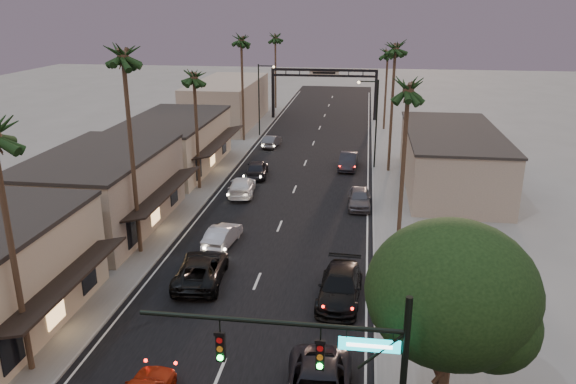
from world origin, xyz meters
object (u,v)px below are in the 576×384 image
(traffic_signal, at_px, (342,370))
(curbside_black, at_px, (340,287))
(palm_ra, at_px, (409,83))
(palm_rc, at_px, (388,49))
(palm_lc, at_px, (194,72))
(palm_far, at_px, (275,35))
(streetlight_right, at_px, (374,117))
(oncoming_silver, at_px, (222,235))
(arch, at_px, (324,81))
(corner_tree, at_px, (453,298))
(palm_ld, at_px, (241,37))
(streetlight_left, at_px, (261,94))
(palm_lb, at_px, (122,50))
(palm_rb, at_px, (396,44))
(oncoming_pickup, at_px, (201,269))

(traffic_signal, relative_size, curbside_black, 1.49)
(palm_ra, relative_size, palm_rc, 1.08)
(palm_lc, xyz_separation_m, palm_far, (0.30, 42.00, 0.97))
(streetlight_right, height_order, oncoming_silver, streetlight_right)
(traffic_signal, xyz_separation_m, arch, (-5.69, 66.00, 0.45))
(corner_tree, distance_m, arch, 63.26)
(corner_tree, relative_size, palm_ld, 0.62)
(streetlight_right, xyz_separation_m, palm_lc, (-15.52, -9.00, 5.14))
(streetlight_left, height_order, palm_lc, palm_lc)
(palm_lb, relative_size, curbside_black, 2.65)
(palm_rb, xyz_separation_m, oncoming_silver, (-12.01, -19.97, -11.70))
(corner_tree, distance_m, palm_lb, 24.36)
(corner_tree, relative_size, oncoming_pickup, 1.50)
(corner_tree, xyz_separation_m, palm_ld, (-18.08, 47.55, 6.44))
(palm_ld, height_order, palm_ra, palm_ld)
(palm_far, xyz_separation_m, oncoming_pickup, (4.97, -59.47, -10.63))
(traffic_signal, distance_m, curbside_black, 14.09)
(streetlight_right, bearing_deg, arch, 105.47)
(palm_lb, height_order, palm_rc, palm_lb)
(palm_far, bearing_deg, palm_rb, -63.57)
(corner_tree, bearing_deg, palm_rb, 91.37)
(traffic_signal, relative_size, palm_rb, 0.60)
(palm_rb, bearing_deg, curbside_black, -97.54)
(curbside_black, bearing_deg, palm_ra, 64.82)
(traffic_signal, height_order, curbside_black, traffic_signal)
(traffic_signal, distance_m, arch, 66.24)
(streetlight_left, relative_size, palm_lb, 0.59)
(corner_tree, distance_m, palm_ra, 17.45)
(palm_ra, distance_m, palm_far, 56.58)
(palm_rb, relative_size, oncoming_silver, 3.25)
(palm_rb, distance_m, oncoming_pickup, 30.42)
(palm_ld, distance_m, palm_far, 23.02)
(palm_far, distance_m, curbside_black, 62.94)
(oncoming_pickup, distance_m, curbside_black, 8.49)
(palm_lb, relative_size, palm_rc, 1.25)
(palm_ra, bearing_deg, corner_tree, -86.97)
(streetlight_left, xyz_separation_m, palm_rb, (15.52, -14.00, 7.09))
(corner_tree, xyz_separation_m, curbside_black, (-4.40, 9.97, -5.15))
(corner_tree, relative_size, streetlight_left, 0.98)
(streetlight_right, relative_size, palm_ld, 0.63)
(oncoming_pickup, bearing_deg, palm_far, -90.19)
(palm_ld, distance_m, palm_rc, 19.51)
(palm_lc, xyz_separation_m, palm_ld, (0.00, 19.00, 1.95))
(palm_ra, relative_size, oncoming_pickup, 2.25)
(palm_far, relative_size, oncoming_silver, 3.02)
(arch, xyz_separation_m, oncoming_silver, (-3.41, -45.96, -4.81))
(palm_lb, relative_size, palm_rb, 1.07)
(corner_tree, relative_size, palm_ra, 0.67)
(streetlight_right, bearing_deg, curbside_black, -93.82)
(palm_lc, distance_m, curbside_black, 25.01)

